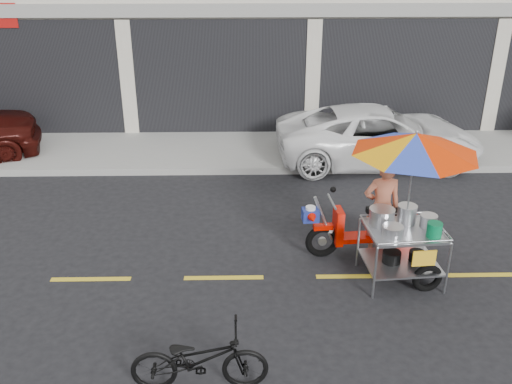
{
  "coord_description": "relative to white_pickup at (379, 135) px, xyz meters",
  "views": [
    {
      "loc": [
        -1.66,
        -7.29,
        4.77
      ],
      "look_at": [
        -1.5,
        0.6,
        1.15
      ],
      "focal_mm": 40.0,
      "sensor_mm": 36.0,
      "label": 1
    }
  ],
  "objects": [
    {
      "name": "food_vendor_rig",
      "position": [
        -0.74,
        -4.46,
        0.83
      ],
      "size": [
        2.43,
        1.92,
        2.33
      ],
      "rotation": [
        0.0,
        0.0,
        0.09
      ],
      "color": "black",
      "rests_on": "ground"
    },
    {
      "name": "centerline",
      "position": [
        -1.31,
        -4.7,
        -0.63
      ],
      "size": [
        42.0,
        0.1,
        0.01
      ],
      "primitive_type": "cube",
      "color": "gold",
      "rests_on": "ground"
    },
    {
      "name": "ground",
      "position": [
        -1.31,
        -4.7,
        -0.63
      ],
      "size": [
        90.0,
        90.0,
        0.0
      ],
      "primitive_type": "plane",
      "color": "black"
    },
    {
      "name": "near_bicycle",
      "position": [
        -3.51,
        -6.96,
        -0.22
      ],
      "size": [
        1.56,
        0.57,
        0.82
      ],
      "primitive_type": "imported",
      "rotation": [
        0.0,
        0.0,
        1.59
      ],
      "color": "black",
      "rests_on": "ground"
    },
    {
      "name": "white_pickup",
      "position": [
        0.0,
        0.0,
        0.0
      ],
      "size": [
        4.61,
        2.25,
        1.26
      ],
      "primitive_type": "imported",
      "rotation": [
        0.0,
        0.0,
        1.6
      ],
      "color": "white",
      "rests_on": "ground"
    },
    {
      "name": "sidewalk",
      "position": [
        -1.31,
        0.8,
        -0.56
      ],
      "size": [
        45.0,
        3.0,
        0.15
      ],
      "primitive_type": "cube",
      "color": "gray",
      "rests_on": "ground"
    }
  ]
}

